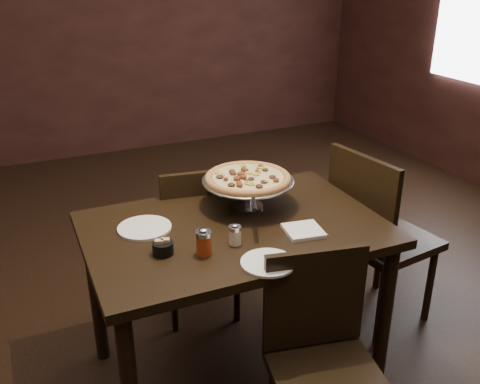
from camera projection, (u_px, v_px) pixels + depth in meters
name	position (u px, v px, depth m)	size (l,w,h in m)	color
room	(231.00, 88.00, 2.21)	(6.04, 7.04, 2.84)	black
dining_table	(235.00, 246.00, 2.40)	(1.31, 0.88, 0.81)	black
pizza_stand	(248.00, 178.00, 2.47)	(0.43, 0.43, 0.18)	#B1B1B8
parmesan_shaker	(235.00, 235.00, 2.18)	(0.05, 0.05, 0.09)	beige
pepper_flake_shaker	(204.00, 242.00, 2.11)	(0.07, 0.07, 0.11)	maroon
packet_caddy	(163.00, 248.00, 2.12)	(0.08, 0.08, 0.07)	black
napkin_stack	(303.00, 231.00, 2.29)	(0.15, 0.15, 0.02)	white
plate_left	(145.00, 228.00, 2.32)	(0.23, 0.23, 0.01)	white
plate_near	(268.00, 263.00, 2.06)	(0.21, 0.21, 0.01)	white
serving_spatula	(254.00, 205.00, 2.22)	(0.15, 0.15, 0.02)	#B1B1B8
chair_far	(201.00, 236.00, 2.90)	(0.50, 0.50, 0.93)	black
chair_near	(323.00, 355.00, 2.07)	(0.49, 0.49, 0.88)	black
chair_side	(376.00, 232.00, 2.86)	(0.53, 0.53, 1.01)	black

